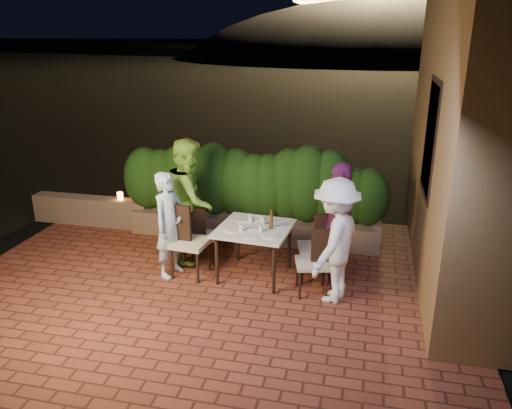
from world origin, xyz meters
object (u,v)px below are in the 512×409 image
(chair_right_front, at_px, (312,262))
(parapet_lamp, at_px, (120,196))
(diner_green, at_px, (190,200))
(diner_purple, at_px, (339,223))
(diner_blue, at_px, (169,225))
(dining_table, at_px, (254,252))
(beer_bottle, at_px, (271,219))
(chair_left_front, at_px, (190,241))
(chair_left_back, at_px, (205,234))
(diner_white, at_px, (335,241))
(chair_right_back, at_px, (315,246))
(bowl, at_px, (258,219))

(chair_right_front, xyz_separation_m, parapet_lamp, (-3.61, 1.63, 0.11))
(diner_green, relative_size, diner_purple, 1.09)
(diner_blue, bearing_deg, dining_table, -64.22)
(diner_blue, distance_m, diner_green, 0.65)
(diner_blue, height_order, diner_purple, diner_purple)
(beer_bottle, xyz_separation_m, parapet_lamp, (-2.99, 1.33, -0.32))
(chair_left_front, bearing_deg, chair_right_front, 1.39)
(chair_left_front, relative_size, chair_left_back, 1.25)
(chair_left_back, bearing_deg, beer_bottle, -23.85)
(chair_left_front, bearing_deg, dining_table, 16.75)
(diner_green, xyz_separation_m, diner_white, (2.24, -0.80, -0.11))
(chair_left_front, relative_size, chair_right_back, 1.10)
(chair_left_back, xyz_separation_m, diner_purple, (2.00, -0.18, 0.44))
(chair_right_back, xyz_separation_m, diner_green, (-1.93, 0.27, 0.45))
(beer_bottle, relative_size, chair_left_back, 0.34)
(diner_purple, bearing_deg, diner_white, -9.53)
(chair_right_front, bearing_deg, chair_right_back, -101.66)
(dining_table, height_order, chair_right_front, chair_right_front)
(diner_blue, relative_size, diner_white, 0.93)
(beer_bottle, xyz_separation_m, diner_white, (0.90, -0.39, -0.07))
(beer_bottle, bearing_deg, diner_white, -23.28)
(dining_table, distance_m, bowl, 0.49)
(chair_right_front, distance_m, parapet_lamp, 3.96)
(dining_table, bearing_deg, diner_white, -18.81)
(diner_white, bearing_deg, parapet_lamp, -95.59)
(diner_green, distance_m, parapet_lamp, 1.93)
(dining_table, relative_size, diner_purple, 0.57)
(bowl, height_order, diner_blue, diner_blue)
(chair_right_back, bearing_deg, parapet_lamp, -32.39)
(parapet_lamp, bearing_deg, chair_left_back, -27.33)
(diner_purple, bearing_deg, diner_green, -104.95)
(chair_right_front, relative_size, diner_white, 0.56)
(parapet_lamp, bearing_deg, diner_white, -23.81)
(diner_purple, bearing_deg, chair_right_back, -93.90)
(bowl, relative_size, chair_right_front, 0.18)
(diner_green, relative_size, diner_white, 1.14)
(bowl, bearing_deg, chair_right_back, -9.86)
(chair_right_back, xyz_separation_m, diner_white, (0.31, -0.53, 0.34))
(chair_left_front, bearing_deg, chair_right_back, 15.89)
(chair_left_back, relative_size, diner_purple, 0.49)
(dining_table, height_order, diner_purple, diner_purple)
(diner_white, relative_size, diner_purple, 0.96)
(beer_bottle, distance_m, chair_left_back, 1.24)
(chair_left_front, bearing_deg, parapet_lamp, 146.42)
(diner_blue, bearing_deg, diner_white, -78.76)
(diner_purple, xyz_separation_m, parapet_lamp, (-3.90, 1.16, -0.29))
(chair_left_front, xyz_separation_m, chair_right_back, (1.73, 0.32, -0.05))
(dining_table, bearing_deg, chair_left_back, 157.83)
(chair_right_back, height_order, diner_white, diner_white)
(bowl, distance_m, chair_left_back, 0.91)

